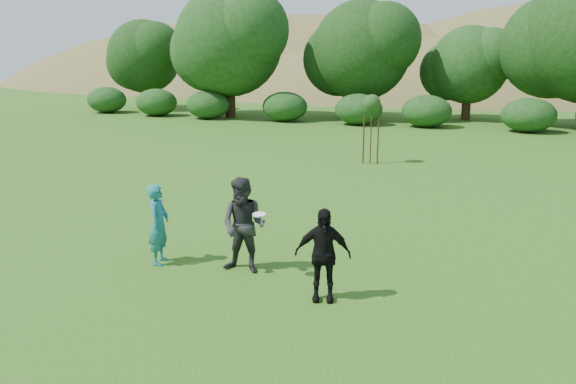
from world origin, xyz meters
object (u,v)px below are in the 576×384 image
at_px(player_grey, 244,226).
at_px(player_black, 323,255).
at_px(player_teal, 159,224).
at_px(sapling, 372,105).

relative_size(player_grey, player_black, 1.14).
relative_size(player_teal, player_grey, 0.88).
distance_m(player_teal, sapling, 13.08).
bearing_deg(sapling, player_teal, -98.75).
height_order(player_teal, sapling, sapling).
bearing_deg(player_grey, player_teal, -175.09).
height_order(player_black, sapling, sapling).
bearing_deg(player_black, player_grey, 142.90).
xyz_separation_m(player_grey, sapling, (0.05, 12.67, 1.42)).
xyz_separation_m(player_teal, player_black, (3.85, -0.61, 0.00)).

